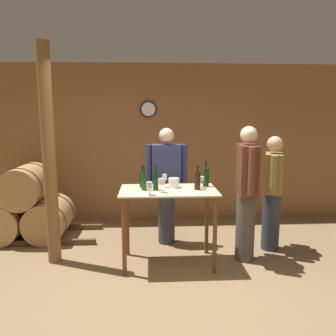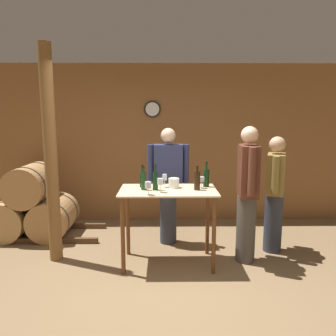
% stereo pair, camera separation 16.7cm
% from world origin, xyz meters
% --- Properties ---
extents(ground_plane, '(14.00, 14.00, 0.00)m').
position_xyz_m(ground_plane, '(0.00, 0.00, 0.00)').
color(ground_plane, brown).
extents(back_wall, '(8.40, 0.08, 2.70)m').
position_xyz_m(back_wall, '(-0.00, 2.53, 1.35)').
color(back_wall, brown).
rests_on(back_wall, ground_plane).
extents(barrel_rack, '(2.10, 0.79, 1.13)m').
position_xyz_m(barrel_rack, '(-1.97, 1.73, 0.46)').
color(barrel_rack, '#4C331E').
rests_on(barrel_rack, ground_plane).
extents(tasting_table, '(1.18, 0.67, 0.95)m').
position_xyz_m(tasting_table, '(0.09, 0.76, 0.77)').
color(tasting_table, beige).
rests_on(tasting_table, ground_plane).
extents(wooden_post, '(0.16, 0.16, 2.70)m').
position_xyz_m(wooden_post, '(-1.36, 0.89, 1.35)').
color(wooden_post, brown).
rests_on(wooden_post, ground_plane).
extents(wine_bottle_far_left, '(0.07, 0.07, 0.28)m').
position_xyz_m(wine_bottle_far_left, '(-0.23, 0.90, 1.06)').
color(wine_bottle_far_left, black).
rests_on(wine_bottle_far_left, tasting_table).
extents(wine_bottle_left, '(0.07, 0.07, 0.29)m').
position_xyz_m(wine_bottle_left, '(-0.20, 0.75, 1.07)').
color(wine_bottle_left, '#193819').
rests_on(wine_bottle_left, tasting_table).
extents(wine_bottle_center, '(0.07, 0.07, 0.31)m').
position_xyz_m(wine_bottle_center, '(-0.06, 0.74, 1.07)').
color(wine_bottle_center, black).
rests_on(wine_bottle_center, tasting_table).
extents(wine_bottle_right, '(0.07, 0.07, 0.30)m').
position_xyz_m(wine_bottle_right, '(0.44, 0.74, 1.07)').
color(wine_bottle_right, black).
rests_on(wine_bottle_right, tasting_table).
extents(wine_bottle_far_right, '(0.08, 0.08, 0.32)m').
position_xyz_m(wine_bottle_far_right, '(0.58, 0.92, 1.08)').
color(wine_bottle_far_right, black).
rests_on(wine_bottle_far_right, tasting_table).
extents(wine_glass_near_left, '(0.07, 0.07, 0.15)m').
position_xyz_m(wine_glass_near_left, '(-0.14, 0.50, 1.07)').
color(wine_glass_near_left, silver).
rests_on(wine_glass_near_left, tasting_table).
extents(wine_glass_near_center, '(0.07, 0.07, 0.17)m').
position_xyz_m(wine_glass_near_center, '(0.00, 0.62, 1.08)').
color(wine_glass_near_center, silver).
rests_on(wine_glass_near_center, tasting_table).
extents(wine_glass_near_right, '(0.06, 0.06, 0.17)m').
position_xyz_m(wine_glass_near_right, '(0.05, 0.88, 1.08)').
color(wine_glass_near_right, silver).
rests_on(wine_glass_near_right, tasting_table).
extents(wine_glass_far_side, '(0.07, 0.07, 0.14)m').
position_xyz_m(wine_glass_far_side, '(0.51, 0.83, 1.06)').
color(wine_glass_far_side, silver).
rests_on(wine_glass_far_side, tasting_table).
extents(ice_bucket, '(0.13, 0.13, 0.12)m').
position_xyz_m(ice_bucket, '(0.17, 0.86, 1.01)').
color(ice_bucket, white).
rests_on(ice_bucket, tasting_table).
extents(person_host, '(0.34, 0.56, 1.58)m').
position_xyz_m(person_host, '(1.53, 1.13, 0.83)').
color(person_host, '#333847').
rests_on(person_host, ground_plane).
extents(person_visitor_with_scarf, '(0.25, 0.59, 1.72)m').
position_xyz_m(person_visitor_with_scarf, '(1.08, 0.82, 0.91)').
color(person_visitor_with_scarf, '#4C4742').
rests_on(person_visitor_with_scarf, ground_plane).
extents(person_visitor_bearded, '(0.59, 0.24, 1.67)m').
position_xyz_m(person_visitor_bearded, '(0.10, 1.45, 0.88)').
color(person_visitor_bearded, '#333847').
rests_on(person_visitor_bearded, ground_plane).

